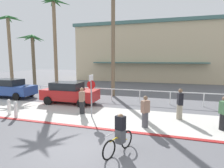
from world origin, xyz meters
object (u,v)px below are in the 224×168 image
(palm_tree_0, at_px, (9,37))
(palm_tree_1, at_px, (32,47))
(cyclist_yellow_0, at_px, (120,134))
(car_blue_0, at_px, (11,88))
(palm_tree_2, at_px, (55,24))
(car_red_1, at_px, (69,93))
(bollard_3, at_px, (16,109))
(pedestrian_3, at_px, (145,113))
(pedestrian_2, at_px, (223,115))
(stop_sign_bike_lane, at_px, (91,90))
(pedestrian_0, at_px, (180,105))
(pedestrian_1, at_px, (82,102))
(palm_tree_3, at_px, (113,20))
(bollard_0, at_px, (9,107))

(palm_tree_0, height_order, palm_tree_1, palm_tree_0)
(cyclist_yellow_0, bearing_deg, car_blue_0, 149.97)
(palm_tree_2, bearing_deg, car_blue_0, -119.01)
(palm_tree_2, distance_m, car_red_1, 8.80)
(bollard_3, relative_size, pedestrian_3, 0.60)
(car_red_1, height_order, pedestrian_2, pedestrian_2)
(stop_sign_bike_lane, height_order, pedestrian_0, stop_sign_bike_lane)
(bollard_3, distance_m, pedestrian_1, 3.92)
(palm_tree_3, bearing_deg, bollard_3, -114.34)
(palm_tree_3, height_order, pedestrian_0, palm_tree_3)
(stop_sign_bike_lane, distance_m, cyclist_yellow_0, 4.62)
(bollard_0, distance_m, cyclist_yellow_0, 8.23)
(bollard_3, relative_size, pedestrian_1, 0.59)
(bollard_0, distance_m, pedestrian_2, 12.19)
(palm_tree_1, relative_size, car_red_1, 1.41)
(pedestrian_3, bearing_deg, car_red_1, 150.56)
(palm_tree_0, bearing_deg, stop_sign_bike_lane, -29.28)
(bollard_3, height_order, palm_tree_1, palm_tree_1)
(stop_sign_bike_lane, xyz_separation_m, palm_tree_0, (-13.24, 7.42, 4.35))
(palm_tree_1, distance_m, pedestrian_0, 16.82)
(car_red_1, bearing_deg, pedestrian_0, -11.95)
(stop_sign_bike_lane, distance_m, bollard_0, 5.38)
(palm_tree_1, bearing_deg, pedestrian_0, -22.38)
(palm_tree_3, xyz_separation_m, pedestrian_1, (-0.25, -6.34, -6.26))
(palm_tree_1, distance_m, pedestrian_3, 16.11)
(stop_sign_bike_lane, bearing_deg, palm_tree_0, 150.72)
(bollard_3, height_order, pedestrian_3, pedestrian_3)
(palm_tree_2, distance_m, pedestrian_3, 14.72)
(palm_tree_1, relative_size, car_blue_0, 1.41)
(bollard_0, relative_size, car_red_1, 0.23)
(cyclist_yellow_0, bearing_deg, pedestrian_3, 77.28)
(palm_tree_2, xyz_separation_m, pedestrian_0, (12.21, -6.33, -6.27))
(bollard_0, relative_size, pedestrian_1, 0.59)
(palm_tree_2, height_order, pedestrian_1, palm_tree_2)
(palm_tree_0, xyz_separation_m, pedestrian_2, (20.24, -7.54, -5.25))
(car_red_1, height_order, cyclist_yellow_0, car_red_1)
(pedestrian_0, bearing_deg, palm_tree_2, 152.59)
(bollard_0, distance_m, car_red_1, 4.34)
(palm_tree_2, bearing_deg, palm_tree_1, -177.74)
(palm_tree_0, distance_m, pedestrian_1, 15.18)
(palm_tree_2, distance_m, pedestrian_0, 15.12)
(bollard_0, bearing_deg, pedestrian_3, 1.40)
(car_blue_0, bearing_deg, pedestrian_1, -18.64)
(car_blue_0, bearing_deg, pedestrian_0, -9.04)
(palm_tree_0, xyz_separation_m, pedestrian_0, (18.31, -6.41, -5.18))
(stop_sign_bike_lane, xyz_separation_m, cyclist_yellow_0, (2.66, -3.65, -0.98))
(car_red_1, bearing_deg, pedestrian_3, -29.44)
(pedestrian_1, bearing_deg, palm_tree_0, 150.60)
(palm_tree_2, bearing_deg, car_red_1, -48.24)
(palm_tree_3, relative_size, pedestrian_1, 5.89)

